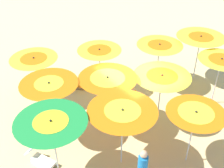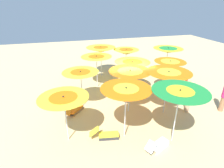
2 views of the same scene
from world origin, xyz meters
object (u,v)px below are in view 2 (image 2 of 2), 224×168
Objects in this scene: lounger_2 at (158,145)px; beachgoer_1 at (189,96)px; lounger_3 at (167,73)px; beach_umbrella_3 at (170,64)px; beach_ball at (186,79)px; beach_umbrella_0 at (168,50)px; beach_umbrella_9 at (180,95)px; beach_umbrella_4 at (132,65)px; beach_umbrella_11 at (64,101)px; beachgoer_2 at (127,88)px; beach_umbrella_8 at (81,75)px; lounger_4 at (75,110)px; lounger_0 at (106,134)px; beach_umbrella_10 at (126,93)px; beach_umbrella_7 at (130,74)px; beach_umbrella_5 at (96,59)px; lounger_1 at (130,77)px; beach_umbrella_2 at (101,50)px; beach_umbrella_1 at (126,52)px; beach_umbrella_6 at (169,75)px.

beachgoer_1 is (-2.89, -2.08, 0.78)m from lounger_2.
lounger_2 is at bearing 10.76° from lounger_3.
beach_umbrella_3 reaches higher than beach_ball.
lounger_2 is at bearing 57.81° from beach_umbrella_0.
lounger_2 is (0.82, 0.26, -2.08)m from beach_umbrella_9.
beach_umbrella_4 is 5.25m from lounger_2.
beach_umbrella_9 is 1.15× the size of beach_umbrella_11.
beach_umbrella_0 is 9.22m from beach_umbrella_11.
beach_ball is at bearing 146.81° from beach_umbrella_0.
beachgoer_2 is at bearing -11.68° from lounger_3.
beach_umbrella_8 is 5.91m from beachgoer_1.
beach_umbrella_11 is 1.95× the size of lounger_4.
lounger_0 is 4.93m from beachgoer_1.
beach_umbrella_9 is 2.07m from beach_umbrella_10.
lounger_3 is at bearing 32.71° from lounger_2.
beach_umbrella_0 reaches higher than lounger_2.
beach_umbrella_4 is 2.10m from beach_umbrella_7.
lounger_3 is at bearing -133.53° from beach_umbrella_10.
beachgoer_1 is 3.42m from beachgoer_2.
beach_umbrella_8 reaches higher than lounger_0.
beach_umbrella_9 reaches higher than beach_umbrella_4.
beach_umbrella_0 reaches higher than beach_umbrella_5.
lounger_0 is at bearing -5.75° from beach_umbrella_10.
lounger_1 is at bearing -63.14° from beach_umbrella_3.
lounger_1 is 3.27m from lounger_3.
lounger_1 is at bearing -108.63° from beach_umbrella_4.
lounger_2 is 8.57m from lounger_3.
beach_umbrella_11 reaches higher than beach_ball.
beach_umbrella_3 reaches higher than beachgoer_2.
beach_umbrella_0 reaches higher than beach_umbrella_2.
beach_umbrella_9 is at bearing 86.44° from beach_umbrella_1.
lounger_3 is 4.47× the size of beach_ball.
beach_umbrella_11 is at bearing 38.49° from beach_umbrella_4.
beach_umbrella_6 is 0.99× the size of beach_umbrella_10.
beach_umbrella_5 is at bearing -119.40° from beach_umbrella_8.
beach_umbrella_1 is at bearing -128.11° from beach_umbrella_11.
beach_umbrella_0 reaches higher than beach_umbrella_8.
beach_umbrella_7 is at bearing 56.40° from lounger_0.
beach_ball is (-3.95, -3.44, -2.10)m from beach_umbrella_6.
beach_umbrella_1 is 0.94× the size of beach_umbrella_6.
beach_ball is (-4.25, 1.92, -1.93)m from beach_umbrella_1.
lounger_2 is (0.69, 4.89, -1.81)m from beach_umbrella_4.
lounger_2 is 0.67× the size of beachgoer_1.
beach_umbrella_1 is 9.37× the size of beach_ball.
beach_umbrella_1 is 7.42m from beach_umbrella_9.
lounger_1 is at bearing -131.73° from beach_umbrella_11.
lounger_1 is at bearing 54.56° from lounger_2.
beach_umbrella_2 is 5.70m from lounger_3.
beach_umbrella_10 reaches higher than lounger_4.
beach_umbrella_7 is (4.36, 3.64, -0.01)m from beach_umbrella_0.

